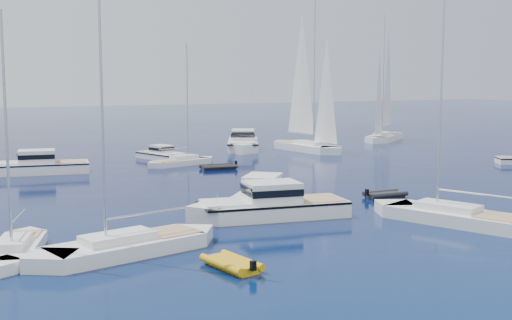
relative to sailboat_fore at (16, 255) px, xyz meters
The scene contains 14 objects.
motor_cruiser_left 18.21m from the sailboat_fore, 19.48° to the left, with size 3.08×10.07×2.64m, color white, non-canonical shape.
motor_cruiser_centre 15.61m from the sailboat_fore, ahead, with size 3.41×11.16×2.93m, color silver, non-canonical shape.
motor_cruiser_far_l 29.82m from the sailboat_fore, 79.46° to the left, with size 3.31×10.82×2.84m, color white, non-canonical shape.
motor_cruiser_distant 50.60m from the sailboat_fore, 50.66° to the left, with size 3.77×12.33×3.24m, color white, non-canonical shape.
motor_cruiser_horizon 39.53m from the sailboat_fore, 60.07° to the left, with size 2.34×7.64×2.01m, color white, non-canonical shape.
sailboat_fore is the anchor object (origin of this frame).
sailboat_mid_r 25.22m from the sailboat_fore, 10.71° to the right, with size 3.08×11.84×17.40m, color silver, non-canonical shape.
sailboat_mid_l 5.50m from the sailboat_fore, 25.37° to the right, with size 2.91×11.20×16.46m, color silver, non-canonical shape.
sailboat_centre 35.01m from the sailboat_fore, 55.42° to the left, with size 2.27×8.74×12.85m, color silver, non-canonical shape.
sailboat_sails_r 51.63m from the sailboat_fore, 41.73° to the left, with size 3.44×13.24×19.46m, color white, non-canonical shape.
sailboat_sails_far 69.17m from the sailboat_fore, 36.21° to the left, with size 3.30×12.67×18.63m, color white, non-canonical shape.
tender_yellow 11.11m from the sailboat_fore, 39.36° to the right, with size 1.86×3.33×0.95m, color #D29D0C, non-canonical shape.
tender_grey_near 26.95m from the sailboat_fore, ahead, with size 1.83×3.26×0.95m, color black, non-canonical shape.
tender_grey_far 32.67m from the sailboat_fore, 47.77° to the left, with size 2.01×3.67×0.95m, color black, non-canonical shape.
Camera 1 is at (-27.19, -20.30, 8.67)m, focal length 45.50 mm.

